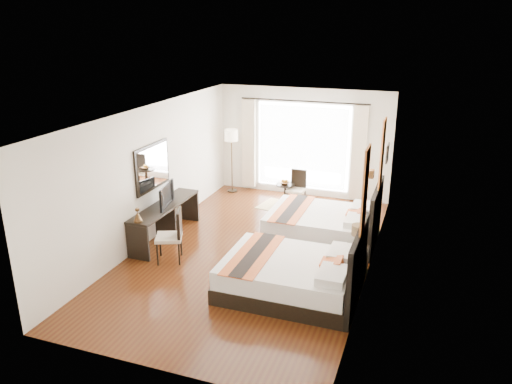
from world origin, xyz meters
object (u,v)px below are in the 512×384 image
(console_desk, at_px, (166,221))
(desk_chair, at_px, (171,245))
(window_chair, at_px, (296,195))
(nightstand, at_px, (355,261))
(bed_far, at_px, (325,224))
(fruit_bowl, at_px, (285,183))
(television, at_px, (163,195))
(side_table, at_px, (285,194))
(floor_lamp, at_px, (231,139))
(bed_near, at_px, (294,275))
(vase, at_px, (357,248))
(table_lamp, at_px, (359,232))

(console_desk, distance_m, desk_chair, 1.08)
(window_chair, bearing_deg, nightstand, 35.07)
(bed_far, relative_size, fruit_bowl, 9.68)
(desk_chair, bearing_deg, television, -76.97)
(side_table, bearing_deg, floor_lamp, 163.64)
(window_chair, bearing_deg, television, -32.94)
(bed_near, relative_size, window_chair, 2.53)
(floor_lamp, xyz_separation_m, side_table, (1.63, -0.48, -1.17))
(floor_lamp, bearing_deg, window_chair, -14.22)
(bed_far, height_order, floor_lamp, floor_lamp)
(console_desk, relative_size, desk_chair, 2.12)
(console_desk, bearing_deg, nightstand, -3.27)
(vase, xyz_separation_m, side_table, (-2.26, 3.15, -0.29))
(bed_far, relative_size, side_table, 4.20)
(bed_near, height_order, nightstand, bed_near)
(nightstand, distance_m, table_lamp, 0.55)
(nightstand, bearing_deg, desk_chair, -169.04)
(side_table, distance_m, fruit_bowl, 0.30)
(bed_far, bearing_deg, nightstand, -57.50)
(vase, distance_m, desk_chair, 3.50)
(floor_lamp, height_order, side_table, floor_lamp)
(console_desk, height_order, floor_lamp, floor_lamp)
(desk_chair, xyz_separation_m, fruit_bowl, (1.18, 3.68, 0.25))
(nightstand, distance_m, fruit_bowl, 3.77)
(nightstand, distance_m, desk_chair, 3.48)
(vase, relative_size, side_table, 0.23)
(window_chair, bearing_deg, bed_near, 17.41)
(bed_far, height_order, vase, bed_far)
(table_lamp, bearing_deg, bed_near, -127.08)
(floor_lamp, bearing_deg, vase, -43.05)
(table_lamp, bearing_deg, desk_chair, -167.11)
(bed_far, xyz_separation_m, vase, (0.87, -1.43, 0.23))
(television, xyz_separation_m, fruit_bowl, (1.76, 2.86, -0.43))
(nightstand, relative_size, vase, 4.14)
(floor_lamp, bearing_deg, desk_chair, -83.95)
(bed_near, distance_m, bed_far, 2.35)
(fruit_bowl, bearing_deg, nightstand, -53.45)
(bed_near, relative_size, side_table, 4.26)
(nightstand, bearing_deg, bed_near, -129.98)
(bed_near, height_order, television, bed_near)
(desk_chair, bearing_deg, fruit_bowl, -130.21)
(floor_lamp, bearing_deg, table_lamp, -41.42)
(desk_chair, height_order, floor_lamp, floor_lamp)
(television, distance_m, fruit_bowl, 3.39)
(nightstand, bearing_deg, bed_far, 122.50)
(bed_near, relative_size, nightstand, 4.53)
(side_table, xyz_separation_m, window_chair, (0.30, -0.01, 0.01))
(console_desk, height_order, side_table, console_desk)
(floor_lamp, height_order, window_chair, floor_lamp)
(nightstand, relative_size, floor_lamp, 0.30)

